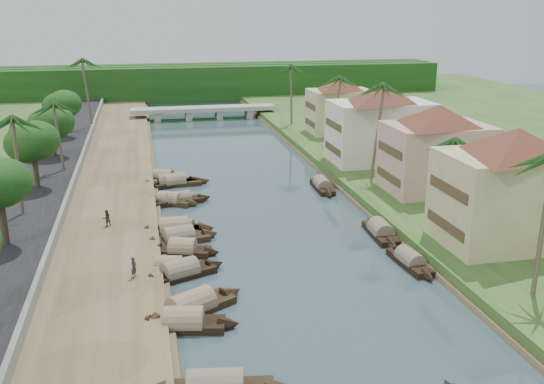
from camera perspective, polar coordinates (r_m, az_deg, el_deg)
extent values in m
plane|color=#33474D|center=(52.36, 1.92, -6.72)|extent=(220.00, 220.00, 0.00)
cube|color=brown|center=(69.73, -15.06, -0.84)|extent=(10.00, 180.00, 0.80)
cube|color=#2A4F1F|center=(76.07, 12.21, 0.99)|extent=(16.00, 180.00, 1.20)
cube|color=black|center=(70.66, -21.97, -1.03)|extent=(8.00, 180.00, 1.40)
cube|color=slate|center=(69.83, -18.56, -0.31)|extent=(0.40, 180.00, 1.10)
cube|color=#16380F|center=(142.99, -7.47, 9.98)|extent=(120.00, 4.00, 8.00)
cube|color=#16380F|center=(147.94, -7.65, 10.21)|extent=(120.00, 4.00, 8.00)
cube|color=#16380F|center=(152.89, -7.81, 10.41)|extent=(120.00, 4.00, 8.00)
cube|color=gray|center=(120.58, -6.47, 7.78)|extent=(28.00, 4.00, 0.80)
cube|color=gray|center=(120.21, -10.75, 7.03)|extent=(1.20, 3.50, 1.80)
cube|color=gray|center=(120.50, -7.88, 7.19)|extent=(1.20, 3.50, 1.80)
cube|color=gray|center=(121.08, -5.03, 7.33)|extent=(1.20, 3.50, 1.80)
cube|color=gray|center=(121.96, -2.21, 7.45)|extent=(1.20, 3.50, 1.80)
cube|color=beige|center=(56.38, 21.58, -0.56)|extent=(12.00, 8.00, 8.00)
pyramid|color=#5A2C1F|center=(55.17, 22.15, 4.50)|extent=(14.85, 14.85, 2.20)
cube|color=#4B3823|center=(53.94, 15.97, -3.02)|extent=(0.10, 6.40, 0.90)
cube|color=#4B3823|center=(52.97, 16.25, 0.24)|extent=(0.10, 6.40, 0.90)
cube|color=tan|center=(70.20, 15.16, 3.13)|extent=(11.00, 8.00, 7.50)
pyramid|color=#5A2C1F|center=(69.25, 15.47, 7.02)|extent=(14.11, 14.11, 2.20)
cube|color=#4B3823|center=(68.34, 10.89, 1.42)|extent=(0.10, 6.40, 0.90)
cube|color=#4B3823|center=(67.61, 11.03, 3.87)|extent=(0.10, 6.40, 0.90)
cube|color=beige|center=(82.14, 10.15, 5.59)|extent=(13.00, 8.00, 8.00)
pyramid|color=#5A2C1F|center=(81.31, 10.33, 9.11)|extent=(15.59, 15.59, 2.20)
cube|color=#4B3823|center=(80.34, 5.73, 4.06)|extent=(0.10, 6.40, 0.90)
cube|color=#4B3823|center=(79.69, 5.80, 6.30)|extent=(0.10, 6.40, 0.90)
cube|color=beige|center=(101.02, 6.40, 7.56)|extent=(10.00, 7.00, 7.00)
pyramid|color=#5A2C1F|center=(100.38, 6.48, 10.15)|extent=(12.62, 12.62, 2.20)
cube|color=#4B3823|center=(99.85, 3.59, 6.50)|extent=(0.10, 5.60, 0.90)
cube|color=#4B3823|center=(99.38, 3.62, 8.09)|extent=(0.10, 5.60, 0.90)
cube|color=black|center=(42.77, -8.26, -12.37)|extent=(5.84, 3.04, 0.70)
cone|color=black|center=(42.45, -4.03, -12.34)|extent=(1.94, 2.07, 1.96)
cone|color=black|center=(43.24, -12.41, -12.15)|extent=(1.94, 2.07, 1.96)
cylinder|color=#9B8262|center=(42.59, -8.28, -11.92)|extent=(4.57, 2.86, 2.06)
cube|color=black|center=(44.68, -7.59, -10.98)|extent=(6.88, 5.23, 0.70)
cone|color=black|center=(46.62, -3.78, -9.50)|extent=(2.63, 2.61, 2.11)
cone|color=black|center=(42.90, -11.77, -12.35)|extent=(2.63, 2.61, 2.11)
cylinder|color=#9B8262|center=(44.50, -7.61, -10.55)|extent=(5.55, 4.50, 2.19)
cube|color=black|center=(50.22, -8.62, -7.74)|extent=(6.16, 3.96, 0.70)
cone|color=black|center=(51.53, -5.33, -6.85)|extent=(2.20, 2.20, 1.88)
cone|color=black|center=(49.03, -12.09, -8.48)|extent=(2.20, 2.20, 1.88)
cylinder|color=gray|center=(50.07, -8.64, -7.35)|extent=(4.90, 3.50, 1.95)
cube|color=black|center=(51.43, -9.64, -7.18)|extent=(4.80, 2.64, 0.70)
cone|color=black|center=(50.94, -6.83, -7.20)|extent=(1.63, 1.68, 1.54)
cone|color=black|center=(51.97, -12.39, -6.99)|extent=(1.63, 1.68, 1.54)
cylinder|color=#9B8262|center=(51.28, -9.66, -6.79)|extent=(3.77, 2.43, 1.61)
cube|color=black|center=(54.65, -8.39, -5.63)|extent=(5.19, 3.28, 0.70)
cone|color=black|center=(54.04, -5.60, -5.70)|extent=(1.88, 2.04, 1.84)
cone|color=black|center=(55.31, -11.11, -5.40)|extent=(1.88, 2.04, 1.84)
cylinder|color=#9B8262|center=(54.50, -8.40, -5.26)|extent=(4.13, 2.99, 1.95)
cube|color=black|center=(57.31, -8.76, -4.55)|extent=(5.98, 3.25, 0.70)
cone|color=black|center=(58.16, -5.79, -4.03)|extent=(2.02, 2.15, 2.01)
cone|color=black|center=(56.56, -11.83, -4.93)|extent=(2.02, 2.15, 2.01)
cylinder|color=gray|center=(57.17, -8.78, -4.20)|extent=(4.69, 3.03, 2.11)
cube|color=black|center=(60.06, -8.41, -3.52)|extent=(4.65, 2.95, 0.70)
cone|color=black|center=(59.34, -6.13, -3.60)|extent=(1.65, 1.64, 1.40)
cone|color=black|center=(60.81, -10.63, -3.29)|extent=(1.65, 1.64, 1.40)
cylinder|color=#9B8262|center=(59.93, -8.42, -3.18)|extent=(3.69, 2.61, 1.46)
cube|color=black|center=(59.63, -9.20, -3.71)|extent=(5.78, 2.30, 0.70)
cone|color=black|center=(59.72, -6.16, -3.47)|extent=(1.74, 1.97, 2.10)
cone|color=black|center=(59.65, -12.27, -3.80)|extent=(1.74, 1.97, 2.10)
cylinder|color=#9B8262|center=(59.50, -9.22, -3.37)|extent=(4.43, 2.34, 2.22)
cube|color=black|center=(68.52, -8.79, -0.94)|extent=(5.84, 2.79, 0.70)
cone|color=black|center=(69.32, -6.32, -0.56)|extent=(1.87, 1.80, 1.68)
cone|color=black|center=(67.80, -11.33, -1.20)|extent=(1.87, 1.80, 1.68)
cylinder|color=gray|center=(68.41, -8.81, -0.63)|extent=(4.55, 2.58, 1.74)
cube|color=black|center=(68.54, -9.59, -0.97)|extent=(5.34, 3.96, 0.70)
cone|color=black|center=(67.34, -7.39, -1.13)|extent=(2.04, 2.05, 1.69)
cone|color=black|center=(69.78, -11.71, -0.70)|extent=(2.04, 2.05, 1.69)
cylinder|color=#9B8262|center=(68.42, -9.60, -0.67)|extent=(4.31, 3.44, 1.76)
cube|color=black|center=(75.50, -9.21, 0.73)|extent=(5.66, 3.55, 0.70)
cone|color=black|center=(76.62, -7.17, 1.12)|extent=(2.03, 2.08, 1.82)
cone|color=black|center=(74.43, -11.32, 0.44)|extent=(2.03, 2.08, 1.82)
cylinder|color=#9B8262|center=(75.39, -9.22, 1.00)|extent=(4.50, 3.19, 1.91)
cube|color=black|center=(75.55, -9.34, 0.73)|extent=(6.97, 2.21, 0.70)
cone|color=black|center=(75.94, -6.46, 1.00)|extent=(2.02, 1.81, 1.95)
cone|color=black|center=(75.31, -12.24, 0.58)|extent=(2.02, 1.81, 1.95)
cylinder|color=gray|center=(75.45, -9.35, 1.01)|extent=(5.35, 2.22, 2.00)
cube|color=black|center=(78.17, -10.18, 1.24)|extent=(5.27, 3.72, 0.70)
cone|color=black|center=(77.06, -8.27, 1.16)|extent=(1.97, 1.98, 1.64)
cone|color=black|center=(79.33, -12.04, 1.42)|extent=(1.97, 1.98, 1.64)
cylinder|color=#9B8262|center=(78.07, -10.19, 1.51)|extent=(4.22, 3.25, 1.71)
cube|color=black|center=(53.17, 12.84, -6.55)|extent=(2.03, 5.84, 0.70)
cone|color=black|center=(55.71, 11.27, -5.24)|extent=(1.58, 1.72, 1.65)
cone|color=black|center=(50.64, 14.58, -7.81)|extent=(1.58, 1.72, 1.65)
cylinder|color=gray|center=(53.02, 12.86, -6.17)|extent=(2.00, 4.49, 1.70)
cube|color=black|center=(59.22, 10.19, -3.91)|extent=(2.19, 6.09, 0.70)
cone|color=black|center=(62.14, 9.18, -2.77)|extent=(1.80, 1.81, 1.91)
cone|color=black|center=(56.28, 11.32, -5.01)|extent=(1.80, 1.81, 1.91)
cylinder|color=gray|center=(59.09, 10.21, -3.56)|extent=(2.20, 4.68, 1.98)
cube|color=black|center=(73.38, 4.76, 0.41)|extent=(1.97, 6.11, 0.70)
cone|color=black|center=(76.48, 4.14, 1.18)|extent=(1.62, 1.77, 1.75)
cone|color=black|center=(70.25, 5.45, -0.29)|extent=(1.62, 1.77, 1.75)
cylinder|color=gray|center=(73.27, 4.77, 0.70)|extent=(1.98, 4.68, 1.80)
cone|color=black|center=(38.26, 16.16, -16.95)|extent=(0.83, 1.04, 0.69)
cube|color=black|center=(53.28, -9.64, -6.42)|extent=(3.88, 1.01, 0.35)
cone|color=black|center=(53.47, -7.32, -6.22)|extent=(1.00, 0.89, 0.86)
cone|color=black|center=(53.18, -11.97, -6.60)|extent=(1.00, 0.89, 0.86)
cube|color=black|center=(70.23, -8.93, -0.58)|extent=(4.25, 1.55, 0.35)
cone|color=black|center=(69.99, -7.03, -0.56)|extent=(1.17, 1.00, 0.83)
cone|color=black|center=(70.55, -10.82, -0.60)|extent=(1.17, 1.00, 0.83)
cylinder|color=brown|center=(46.28, 24.10, -2.96)|extent=(0.45, 0.36, 10.47)
cylinder|color=brown|center=(59.77, 16.07, 0.97)|extent=(1.32, 0.36, 8.07)
sphere|color=#1D4918|center=(58.86, 16.37, 4.61)|extent=(3.20, 3.20, 3.20)
cylinder|color=brown|center=(72.97, 9.67, 5.59)|extent=(1.45, 0.36, 11.45)
sphere|color=#1D4918|center=(72.11, 9.89, 9.87)|extent=(3.20, 3.20, 3.20)
cylinder|color=brown|center=(91.27, 5.78, 7.59)|extent=(1.73, 0.36, 10.15)
sphere|color=#1D4918|center=(90.61, 5.87, 10.64)|extent=(3.20, 3.20, 3.20)
cylinder|color=brown|center=(63.71, -22.86, 2.23)|extent=(0.53, 0.36, 9.76)
sphere|color=#1D4918|center=(62.79, -23.35, 6.36)|extent=(3.20, 3.20, 3.20)
cylinder|color=brown|center=(79.80, -19.35, 4.91)|extent=(0.81, 0.36, 8.55)
sphere|color=#1D4918|center=(79.11, -19.64, 7.81)|extent=(3.20, 3.20, 3.20)
cylinder|color=brown|center=(107.50, 1.85, 9.10)|extent=(0.61, 0.36, 10.29)
sphere|color=#1D4918|center=(106.93, 1.88, 11.72)|extent=(3.20, 3.20, 3.20)
cylinder|color=brown|center=(108.42, -16.88, 8.88)|extent=(1.16, 0.36, 11.47)
sphere|color=#1D4918|center=(107.85, -17.14, 11.77)|extent=(3.20, 3.20, 3.20)
cylinder|color=#473928|center=(56.78, -23.92, -2.81)|extent=(0.60, 0.60, 3.75)
cylinder|color=#473928|center=(73.67, -21.32, 1.76)|extent=(0.60, 0.60, 3.64)
ellipsoid|color=#16380F|center=(72.91, -21.61, 4.40)|extent=(5.27, 5.27, 4.34)
cylinder|color=#473928|center=(88.65, -19.87, 4.18)|extent=(0.60, 0.60, 3.17)
ellipsoid|color=#16380F|center=(88.08, -20.06, 6.10)|extent=(5.46, 5.46, 4.49)
cylinder|color=#473928|center=(101.77, -18.96, 5.89)|extent=(0.60, 0.60, 3.44)
ellipsoid|color=#16380F|center=(101.24, -19.14, 7.71)|extent=(5.23, 5.23, 4.30)
cylinder|color=#473928|center=(85.45, 12.94, 4.26)|extent=(0.60, 0.60, 3.41)
ellipsoid|color=#16380F|center=(84.82, 13.09, 6.41)|extent=(3.98, 3.98, 3.27)
imported|color=#2C2A33|center=(48.75, -12.88, -6.91)|extent=(0.64, 0.74, 1.71)
imported|color=#2E2D20|center=(60.46, -15.30, -2.38)|extent=(0.98, 0.89, 1.64)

